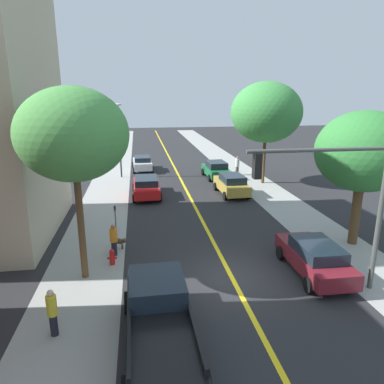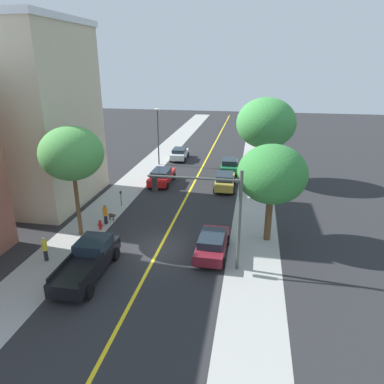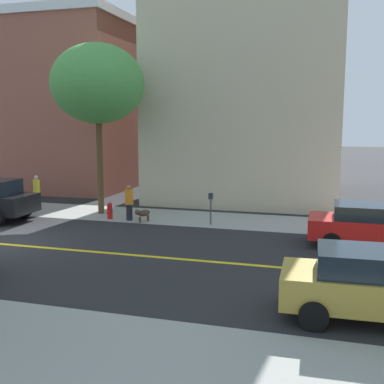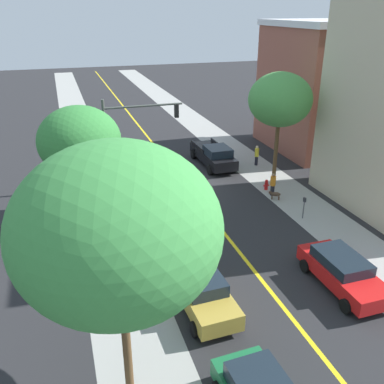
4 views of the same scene
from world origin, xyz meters
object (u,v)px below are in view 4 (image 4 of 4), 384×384
Objects in this scene: fire_hydrant at (266,185)px; black_pickup_truck at (214,155)px; red_sedan_left_curb at (343,271)px; pedestrian_yellow_shirt at (257,155)px; pedestrian_orange_shirt at (273,184)px; street_tree_left_near at (117,231)px; parking_meter at (304,205)px; street_tree_left_far at (280,100)px; small_dog at (275,194)px; gold_sedan_right_curb at (202,291)px; maroon_sedan_right_curb at (137,182)px; street_tree_right_corner at (80,141)px; traffic_light_mast at (130,129)px.

black_pickup_truck is at bearing -72.38° from fire_hydrant.
red_sedan_left_curb is 2.90× the size of pedestrian_yellow_shirt.
pedestrian_orange_shirt is at bearing 169.49° from red_sedan_left_curb.
pedestrian_yellow_shirt is (-13.63, -18.63, -5.19)m from street_tree_left_near.
fire_hydrant is 0.55× the size of parking_meter.
street_tree_left_near is 1.09× the size of street_tree_left_far.
black_pickup_truck is at bearing 179.54° from red_sedan_left_curb.
small_dog is at bearing 11.20° from black_pickup_truck.
pedestrian_yellow_shirt is at bearing 167.61° from red_sedan_left_curb.
gold_sedan_right_curb is (-3.68, -3.25, -5.23)m from street_tree_left_near.
gold_sedan_right_curb reaches higher than parking_meter.
maroon_sedan_right_curb is 0.77× the size of black_pickup_truck.
small_dog is (-12.07, 1.11, -4.43)m from street_tree_right_corner.
parking_meter is 9.55m from pedestrian_yellow_shirt.
pedestrian_yellow_shirt is at bearing -126.20° from street_tree_left_near.
street_tree_left_near reaches higher than traffic_light_mast.
traffic_light_mast is at bearing -43.25° from parking_meter.
street_tree_right_corner reaches higher than maroon_sedan_right_curb.
black_pickup_truck reaches higher than maroon_sedan_right_curb.
pedestrian_orange_shirt is at bearing 60.02° from street_tree_left_far.
street_tree_left_near reaches higher than black_pickup_truck.
parking_meter is at bearing -43.25° from traffic_light_mast.
gold_sedan_right_curb reaches higher than small_dog.
street_tree_right_corner is 5.01× the size of parking_meter.
street_tree_left_near is 6.29× the size of parking_meter.
black_pickup_truck is (2.90, -4.74, -5.13)m from street_tree_left_far.
street_tree_right_corner is 4.16× the size of pedestrian_yellow_shirt.
pedestrian_yellow_shirt is at bearing -96.93° from street_tree_left_far.
street_tree_right_corner is at bearing 69.18° from pedestrian_orange_shirt.
pedestrian_yellow_shirt is at bearing -76.38° from small_dog.
street_tree_left_near reaches higher than small_dog.
street_tree_right_corner is 12.91m from pedestrian_orange_shirt.
gold_sedan_right_curb is at bearing -22.79° from black_pickup_truck.
street_tree_left_far is at bearing -54.39° from pedestrian_yellow_shirt.
maroon_sedan_right_curb is at bearing 50.90° from pedestrian_orange_shirt.
small_dog is (0.34, -2.96, -0.50)m from parking_meter.
traffic_light_mast is 10.69m from small_dog.
red_sedan_left_curb is 3.02× the size of pedestrian_orange_shirt.
gold_sedan_right_curb is at bearing 2.07° from maroon_sedan_right_curb.
street_tree_right_corner is at bearing -135.49° from red_sedan_left_curb.
gold_sedan_right_curb is 17.59m from black_pickup_truck.
street_tree_left_far is at bearing -131.63° from street_tree_left_near.
black_pickup_truck is 3.73× the size of pedestrian_orange_shirt.
street_tree_right_corner reaches higher than pedestrian_orange_shirt.
pedestrian_orange_shirt reaches higher than parking_meter.
parking_meter is at bearing 125.55° from small_dog.
fire_hydrant is at bearing 139.61° from gold_sedan_right_curb.
maroon_sedan_right_curb is (-3.37, -16.04, -5.27)m from street_tree_left_near.
pedestrian_orange_shirt is at bearing -87.93° from parking_meter.
gold_sedan_right_curb is at bearing -80.36° from pedestrian_yellow_shirt.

